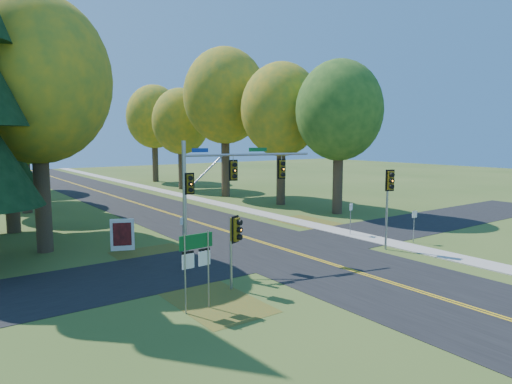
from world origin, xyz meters
TOP-DOWN VIEW (x-y plane):
  - ground at (0.00, 0.00)m, footprint 160.00×160.00m
  - road_main at (0.00, 0.00)m, footprint 8.00×160.00m
  - road_cross at (0.00, 2.00)m, footprint 60.00×6.00m
  - centerline_left at (-0.10, 0.00)m, footprint 0.10×160.00m
  - centerline_right at (0.10, 0.00)m, footprint 0.10×160.00m
  - sidewalk_east at (6.20, 0.00)m, footprint 1.60×160.00m
  - leaf_patch_w_near at (-6.50, 4.00)m, footprint 4.00×6.00m
  - leaf_patch_e at (6.80, 6.00)m, footprint 3.50×8.00m
  - leaf_patch_w_far at (-7.50, -3.00)m, footprint 3.00×5.00m
  - tree_w_a at (-11.13, 9.38)m, footprint 8.00×8.00m
  - tree_e_a at (11.57, 8.77)m, footprint 7.20×7.20m
  - tree_w_b at (-11.72, 16.29)m, footprint 8.60×8.60m
  - tree_e_b at (10.97, 15.58)m, footprint 7.60×7.60m
  - tree_w_c at (-9.54, 24.47)m, footprint 6.80×6.80m
  - tree_e_c at (9.88, 23.69)m, footprint 8.80×8.80m
  - tree_e_d at (9.26, 32.87)m, footprint 7.00×7.00m
  - tree_e_e at (10.47, 43.58)m, footprint 7.80×7.80m
  - traffic_mast at (-4.68, 1.23)m, footprint 6.73×1.79m
  - east_signal_pole at (4.66, -1.83)m, footprint 0.50×0.61m
  - ped_signal_pole at (-6.10, -2.41)m, footprint 0.47×0.57m
  - route_sign_cluster at (-8.50, -3.48)m, footprint 1.39×0.13m
  - info_kiosk at (-7.57, 6.99)m, footprint 1.27×0.69m
  - reg_sign_e_north at (5.98, 2.17)m, footprint 0.41×0.15m
  - reg_sign_e_south at (7.50, -1.57)m, footprint 0.39×0.09m
  - reg_sign_w at (-4.99, 4.55)m, footprint 0.39×0.13m

SIDE VIEW (x-z plane):
  - ground at x=0.00m, z-range 0.00..0.00m
  - leaf_patch_w_near at x=-6.50m, z-range 0.00..0.01m
  - leaf_patch_e at x=6.80m, z-range 0.00..0.01m
  - leaf_patch_w_far at x=-7.50m, z-range 0.00..0.01m
  - road_cross at x=0.00m, z-range 0.00..0.02m
  - road_main at x=0.00m, z-range 0.00..0.02m
  - centerline_left at x=-0.10m, z-range 0.02..0.03m
  - centerline_right at x=0.10m, z-range 0.02..0.03m
  - sidewalk_east at x=6.20m, z-range 0.00..0.06m
  - info_kiosk at x=-7.57m, z-range 0.00..1.81m
  - reg_sign_e_south at x=7.50m, z-range 0.38..2.41m
  - reg_sign_w at x=-4.99m, z-range 0.38..2.46m
  - reg_sign_e_north at x=5.98m, z-range 0.40..2.57m
  - route_sign_cluster at x=-8.50m, z-range 0.61..3.59m
  - ped_signal_pole at x=-6.10m, z-range 0.78..3.96m
  - east_signal_pole at x=4.66m, z-range 1.19..5.81m
  - traffic_mast at x=-4.68m, z-range 0.89..7.15m
  - tree_w_c at x=-9.54m, z-range 1.99..13.90m
  - tree_e_d at x=9.26m, z-range 2.08..14.40m
  - tree_e_a at x=11.57m, z-range 2.16..14.90m
  - tree_e_b at x=10.97m, z-range 2.23..15.56m
  - tree_e_e at x=10.47m, z-range 2.32..16.06m
  - tree_w_a at x=-11.13m, z-range 2.41..16.56m
  - tree_w_b at x=-11.72m, z-range 2.68..18.06m
  - tree_e_c at x=9.88m, z-range 2.77..18.56m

